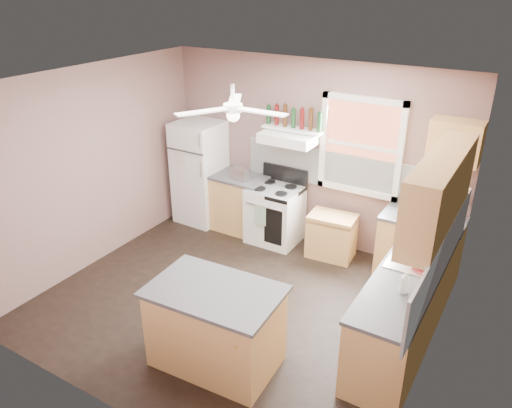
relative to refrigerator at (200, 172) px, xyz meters
The scene contains 32 objects.
floor 2.56m from the refrigerator, 43.27° to the right, with size 4.50×4.50×0.00m, color black.
ceiling 3.06m from the refrigerator, 43.27° to the right, with size 4.50×4.50×0.00m, color white.
wall_back 1.88m from the refrigerator, 11.70° to the left, with size 4.50×0.05×2.70m, color #765852.
wall_right 4.40m from the refrigerator, 22.35° to the right, with size 0.05×4.00×2.70m, color #765852.
wall_left 1.82m from the refrigerator, 107.14° to the right, with size 0.05×4.00×2.70m, color #765852.
backsplash_back 2.26m from the refrigerator, ahead, with size 2.90×0.03×0.55m, color white.
backsplash_right 4.24m from the refrigerator, 18.79° to the right, with size 0.03×2.60×0.55m, color white.
window_view 2.65m from the refrigerator, ahead, with size 1.00×0.02×1.20m, color brown.
window_frame 2.65m from the refrigerator, ahead, with size 1.16×0.07×1.36m, color white.
refrigerator is the anchor object (origin of this frame).
base_cabinet_left 0.81m from the refrigerator, ahead, with size 0.90×0.60×0.86m, color tan.
counter_left 0.71m from the refrigerator, ahead, with size 0.92×0.62×0.04m, color #414143.
toaster 0.85m from the refrigerator, ahead, with size 0.28×0.16×0.18m, color silver.
stove 1.44m from the refrigerator, ahead, with size 0.74×0.64×0.86m, color white.
range_hood 1.73m from the refrigerator, ahead, with size 0.78×0.50×0.14m, color white.
bottle_shelf 1.79m from the refrigerator, ahead, with size 0.90×0.26×0.03m, color white.
cart 2.37m from the refrigerator, ahead, with size 0.65×0.43×0.65m, color tan.
base_cabinet_corner 3.54m from the refrigerator, ahead, with size 1.00×0.60×0.86m, color tan.
base_cabinet_right 3.97m from the refrigerator, 20.12° to the right, with size 0.60×2.20×0.86m, color tan.
counter_corner 3.51m from the refrigerator, ahead, with size 1.02×0.62×0.04m, color #414143.
counter_right 3.95m from the refrigerator, 20.17° to the right, with size 0.62×2.22×0.04m, color #414143.
sink 3.88m from the refrigerator, 17.39° to the right, with size 0.55×0.45×0.03m, color silver.
faucet 4.04m from the refrigerator, 16.71° to the right, with size 0.03×0.03×0.14m, color silver.
upper_cabinet_right 4.13m from the refrigerator, 16.80° to the right, with size 0.33×1.80×0.76m, color tan.
upper_cabinet_corner 3.87m from the refrigerator, ahead, with size 0.60×0.33×0.52m, color tan.
paper_towel 3.86m from the refrigerator, ahead, with size 0.12×0.12×0.26m, color white.
island 3.43m from the refrigerator, 50.80° to the right, with size 1.24×0.78×0.86m, color tan.
island_top 3.41m from the refrigerator, 50.80° to the right, with size 1.31×0.85×0.04m, color #414143.
ceiling_fan_hub 2.92m from the refrigerator, 43.27° to the right, with size 0.20×0.20×0.08m, color white.
soap_bottle 4.14m from the refrigerator, 24.72° to the right, with size 0.09×0.09×0.24m, color silver.
red_caddy 3.96m from the refrigerator, 16.95° to the right, with size 0.18×0.12×0.10m, color red.
wine_bottles 1.88m from the refrigerator, ahead, with size 0.86×0.06×0.31m.
Camera 1 is at (2.84, -4.27, 3.72)m, focal length 35.00 mm.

